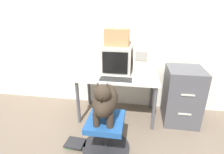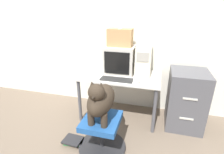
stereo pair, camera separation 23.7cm
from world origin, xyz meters
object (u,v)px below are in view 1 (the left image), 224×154
crt_monitor (117,59)px  pc_tower (141,59)px  cardboard_box (117,37)px  keyboard (116,79)px  filing_cabinet (182,96)px  dog (105,100)px  office_chair (106,135)px  book_stack_floor (76,144)px

crt_monitor → pc_tower: 0.37m
pc_tower → cardboard_box: 0.49m
keyboard → filing_cabinet: size_ratio=0.53×
dog → crt_monitor: bearing=89.3°
dog → filing_cabinet: dog is taller
pc_tower → crt_monitor: bearing=179.0°
keyboard → office_chair: keyboard is taller
office_chair → cardboard_box: size_ratio=1.64×
crt_monitor → filing_cabinet: (1.03, -0.11, -0.50)m
keyboard → pc_tower: bearing=44.7°
crt_monitor → pc_tower: pc_tower is taller
office_chair → book_stack_floor: office_chair is taller
crt_monitor → keyboard: (0.03, -0.34, -0.20)m
cardboard_box → book_stack_floor: (-0.41, -0.92, -1.24)m
keyboard → cardboard_box: 0.64m
book_stack_floor → pc_tower: bearing=49.2°
pc_tower → filing_cabinet: 0.84m
filing_cabinet → book_stack_floor: (-1.44, -0.80, -0.40)m
pc_tower → cardboard_box: bearing=178.4°
crt_monitor → filing_cabinet: size_ratio=0.53×
keyboard → cardboard_box: cardboard_box is taller
office_chair → book_stack_floor: size_ratio=2.11×
cardboard_box → dog: bearing=-90.7°
pc_tower → keyboard: bearing=-135.3°
crt_monitor → dog: crt_monitor is taller
filing_cabinet → book_stack_floor: size_ratio=3.04×
filing_cabinet → book_stack_floor: bearing=-150.8°
cardboard_box → office_chair: bearing=-90.7°
dog → pc_tower: bearing=67.1°
dog → filing_cabinet: bearing=37.7°
office_chair → book_stack_floor: bearing=-179.0°
office_chair → pc_tower: bearing=66.9°
pc_tower → dog: (-0.38, -0.91, -0.24)m
office_chair → crt_monitor: bearing=89.3°
filing_cabinet → cardboard_box: (-1.03, 0.11, 0.84)m
dog → filing_cabinet: (1.04, 0.80, -0.28)m
office_chair → dog: dog is taller
cardboard_box → book_stack_floor: 1.60m
book_stack_floor → dog: bearing=0.1°
filing_cabinet → book_stack_floor: 1.70m
pc_tower → cardboard_box: size_ratio=1.25×
pc_tower → keyboard: pc_tower is taller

